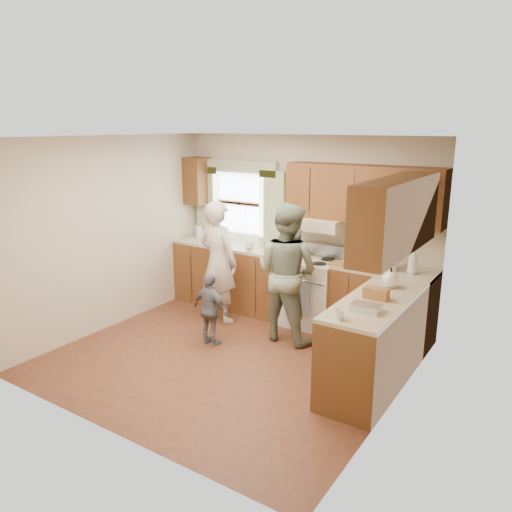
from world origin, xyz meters
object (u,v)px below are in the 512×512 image
Objects in this scene: woman_right at (287,273)px; child at (211,310)px; stove at (311,291)px; woman_left at (218,262)px.

child is (-0.67, -0.67, -0.41)m from woman_right.
stove is 0.64× the size of woman_left.
woman_right is (-0.04, -0.59, 0.40)m from stove.
stove reaches higher than child.
woman_right is at bearing -175.21° from woman_left.
stove is at bearing -146.80° from woman_left.
woman_right is 1.91× the size of child.
woman_right reaches higher than child.
child is at bearing 48.67° from woman_right.
woman_left is at bearing -55.63° from child.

